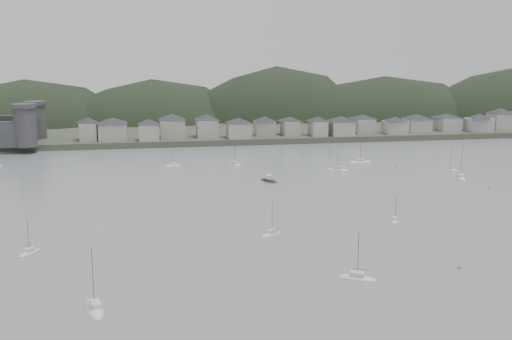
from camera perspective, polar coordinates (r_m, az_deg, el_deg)
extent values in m
plane|color=slate|center=(137.46, 5.76, -8.34)|extent=(900.00, 900.00, 0.00)
cube|color=#383D2D|center=(423.31, -5.45, 4.99)|extent=(900.00, 250.00, 3.00)
ellipsoid|color=black|center=(406.99, -20.87, 2.42)|extent=(138.98, 92.48, 81.13)
ellipsoid|color=black|center=(401.13, -9.74, 2.90)|extent=(132.08, 90.41, 79.74)
ellipsoid|color=black|center=(410.99, 1.93, 2.86)|extent=(133.88, 88.37, 101.41)
ellipsoid|color=black|center=(428.41, 11.98, 3.28)|extent=(165.81, 81.78, 82.55)
cylinder|color=#39393B|center=(297.47, -21.14, 3.81)|extent=(10.00, 10.00, 18.00)
cylinder|color=#39393B|center=(324.91, -20.25, 4.32)|extent=(10.00, 10.00, 17.00)
cube|color=#39393B|center=(311.48, -20.64, 3.58)|extent=(3.50, 30.00, 12.00)
cube|color=gray|center=(310.00, -15.63, 3.52)|extent=(8.34, 12.91, 8.59)
pyramid|color=#242428|center=(309.34, -15.69, 4.59)|extent=(15.78, 15.78, 3.01)
cube|color=gray|center=(308.54, -13.48, 3.57)|extent=(13.68, 13.35, 8.36)
pyramid|color=#242428|center=(307.90, -13.52, 4.61)|extent=(20.07, 20.07, 2.93)
cube|color=#9A9890|center=(302.86, -10.17, 3.54)|extent=(9.78, 10.20, 8.08)
pyramid|color=#242428|center=(302.22, -10.20, 4.57)|extent=(14.83, 14.83, 2.83)
cube|color=gray|center=(312.64, -7.97, 3.93)|extent=(12.59, 13.33, 9.09)
pyramid|color=#242428|center=(311.95, -8.00, 5.05)|extent=(19.24, 19.24, 3.18)
cube|color=#9A9890|center=(312.39, -4.69, 3.97)|extent=(10.74, 12.17, 8.87)
pyramid|color=#242428|center=(311.72, -4.71, 5.07)|extent=(17.01, 17.01, 3.10)
cube|color=gray|center=(307.96, -1.66, 3.79)|extent=(11.63, 12.09, 7.69)
pyramid|color=#242428|center=(307.36, -1.66, 4.75)|extent=(17.61, 17.61, 2.69)
cube|color=gray|center=(319.11, 0.83, 4.03)|extent=(10.37, 9.35, 7.44)
pyramid|color=#242428|center=(318.54, 0.83, 4.92)|extent=(14.65, 14.65, 2.60)
cube|color=gray|center=(319.68, 3.27, 4.00)|extent=(8.24, 12.20, 7.22)
pyramid|color=#242428|center=(319.12, 3.28, 4.87)|extent=(15.17, 15.17, 2.53)
cube|color=#9A9890|center=(318.22, 5.93, 3.95)|extent=(8.06, 10.91, 7.46)
pyramid|color=#242428|center=(317.65, 5.94, 4.85)|extent=(14.08, 14.08, 2.61)
cube|color=gray|center=(320.49, 8.12, 3.97)|extent=(11.73, 11.78, 7.66)
pyramid|color=#242428|center=(319.91, 8.15, 4.89)|extent=(17.46, 17.46, 2.68)
cube|color=#9A9890|center=(335.01, 10.16, 4.18)|extent=(10.19, 13.02, 7.33)
pyramid|color=#242428|center=(334.47, 10.19, 5.02)|extent=(17.23, 17.23, 2.57)
cube|color=#9A9890|center=(332.48, 13.10, 3.97)|extent=(11.70, 9.81, 6.88)
pyramid|color=#242428|center=(331.97, 13.14, 4.77)|extent=(15.97, 15.97, 2.41)
cube|color=#9A9890|center=(347.44, 15.08, 4.18)|extent=(12.83, 12.48, 7.00)
pyramid|color=#242428|center=(346.95, 15.12, 4.96)|extent=(18.79, 18.79, 2.45)
cube|color=#9A9890|center=(356.16, 17.72, 4.20)|extent=(11.07, 13.50, 6.97)
pyramid|color=#242428|center=(355.68, 17.76, 4.95)|extent=(18.25, 18.25, 2.44)
cube|color=#9A9890|center=(357.00, 20.47, 4.07)|extent=(13.75, 9.12, 7.34)
pyramid|color=#242428|center=(356.50, 20.52, 4.86)|extent=(16.97, 16.97, 2.57)
cube|color=#9A9890|center=(371.05, 22.24, 4.32)|extent=(11.37, 11.57, 9.05)
pyramid|color=#242428|center=(370.48, 22.30, 5.25)|extent=(17.03, 17.03, 3.17)
ellipsoid|color=silver|center=(169.85, 13.12, -4.78)|extent=(4.47, 5.91, 1.15)
cube|color=silver|center=(169.62, 13.13, -4.50)|extent=(2.10, 2.38, 0.70)
cylinder|color=#3F3F42|center=(168.89, 13.17, -3.56)|extent=(0.12, 0.12, 7.20)
cylinder|color=#3F3F42|center=(168.89, 13.42, -4.38)|extent=(1.38, 2.30, 0.10)
ellipsoid|color=silver|center=(149.30, -20.78, -7.42)|extent=(5.31, 6.40, 1.28)
cube|color=silver|center=(149.02, -20.80, -7.08)|extent=(2.42, 2.63, 0.70)
cylinder|color=#3F3F42|center=(148.10, -20.89, -5.90)|extent=(0.12, 0.12, 7.97)
cylinder|color=#3F3F42|center=(149.86, -21.00, -6.77)|extent=(1.72, 2.42, 0.10)
ellipsoid|color=silver|center=(250.11, 18.04, 0.00)|extent=(4.73, 7.51, 1.43)
cube|color=silver|center=(249.93, 18.05, 0.23)|extent=(2.38, 2.91, 0.70)
cylinder|color=#3F3F42|center=(249.32, 18.10, 1.04)|extent=(0.12, 0.12, 8.96)
cylinder|color=#3F3F42|center=(248.58, 18.10, 0.30)|extent=(1.26, 3.04, 0.10)
ellipsoid|color=silver|center=(153.57, 1.54, -6.18)|extent=(6.99, 5.37, 1.37)
cube|color=silver|center=(153.28, 1.54, -5.83)|extent=(2.82, 2.51, 0.70)
cylinder|color=#3F3F42|center=(152.33, 1.55, -4.59)|extent=(0.12, 0.12, 8.54)
cylinder|color=#3F3F42|center=(152.75, 1.98, -5.68)|extent=(2.69, 1.66, 0.10)
ellipsoid|color=silver|center=(234.38, 18.91, -0.76)|extent=(5.04, 9.90, 1.89)
cube|color=silver|center=(234.14, 18.93, -0.46)|extent=(2.76, 3.69, 0.70)
cylinder|color=#3F3F42|center=(233.28, 19.00, 0.69)|extent=(0.12, 0.12, 11.83)
cylinder|color=#3F3F42|center=(235.28, 18.66, -0.26)|extent=(1.04, 4.17, 0.10)
ellipsoid|color=silver|center=(239.49, 7.79, -0.02)|extent=(8.98, 7.60, 1.80)
cube|color=silver|center=(239.27, 7.80, 0.26)|extent=(3.71, 3.45, 0.70)
cylinder|color=#3F3F42|center=(238.47, 7.82, 1.34)|extent=(0.12, 0.12, 11.25)
cylinder|color=#3F3F42|center=(237.88, 7.57, 0.34)|extent=(3.34, 2.45, 0.10)
ellipsoid|color=silver|center=(258.13, 9.90, 0.71)|extent=(10.08, 3.25, 2.01)
cube|color=silver|center=(257.90, 9.91, 0.99)|extent=(3.53, 2.23, 0.70)
cylinder|color=#3F3F42|center=(257.08, 9.95, 2.12)|extent=(0.12, 0.12, 12.59)
cylinder|color=#3F3F42|center=(258.44, 10.29, 1.13)|extent=(4.53, 0.11, 0.10)
ellipsoid|color=silver|center=(114.27, -15.13, -12.78)|extent=(5.14, 9.82, 1.88)
cube|color=silver|center=(113.79, -15.16, -12.20)|extent=(2.78, 3.68, 0.70)
cylinder|color=#3F3F42|center=(112.03, -15.28, -9.96)|extent=(0.12, 0.12, 11.72)
cylinder|color=#3F3F42|center=(112.11, -15.45, -12.28)|extent=(1.10, 4.12, 0.10)
ellipsoid|color=silver|center=(249.05, -2.01, 0.49)|extent=(5.97, 8.17, 1.58)
cube|color=silver|center=(248.85, -2.01, 0.74)|extent=(2.84, 3.26, 0.70)
cylinder|color=#3F3F42|center=(248.17, -2.02, 1.65)|extent=(0.12, 0.12, 9.89)
cylinder|color=#3F3F42|center=(250.08, -1.91, 0.92)|extent=(1.77, 3.18, 0.10)
ellipsoid|color=silver|center=(248.74, -7.95, 0.38)|extent=(8.30, 5.09, 1.58)
cube|color=silver|center=(248.54, -7.96, 0.63)|extent=(3.20, 2.58, 0.70)
cylinder|color=#3F3F42|center=(247.86, -7.98, 1.54)|extent=(0.12, 0.12, 9.88)
cylinder|color=#3F3F42|center=(248.87, -8.27, 0.76)|extent=(3.38, 1.32, 0.10)
ellipsoid|color=silver|center=(126.43, 9.63, -10.18)|extent=(8.30, 6.26, 1.62)
cube|color=silver|center=(126.03, 9.65, -9.71)|extent=(3.34, 2.95, 0.70)
cylinder|color=#3F3F42|center=(124.66, 9.71, -7.95)|extent=(0.12, 0.12, 10.10)
cylinder|color=#3F3F42|center=(126.90, 10.09, -9.31)|extent=(3.21, 1.89, 0.10)
ellipsoid|color=black|center=(217.06, 1.23, -1.07)|extent=(6.61, 8.91, 1.86)
cube|color=silver|center=(216.74, 1.23, -0.66)|extent=(3.27, 3.34, 1.40)
cylinder|color=#3F3F42|center=(216.56, 1.23, -0.43)|extent=(0.10, 0.10, 1.20)
sphere|color=#BE5B3F|center=(251.42, 13.16, 0.33)|extent=(0.70, 0.70, 0.70)
sphere|color=#BE5B3F|center=(261.14, -18.27, 0.45)|extent=(0.70, 0.70, 0.70)
sphere|color=#BE5B3F|center=(137.66, 18.81, -8.80)|extent=(0.70, 0.70, 0.70)
sphere|color=#BE5B3F|center=(220.07, 21.31, -1.63)|extent=(0.70, 0.70, 0.70)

